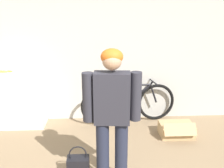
# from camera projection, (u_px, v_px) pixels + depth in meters

# --- Properties ---
(wall_back) EXTENTS (8.00, 0.07, 2.60)m
(wall_back) POSITION_uv_depth(u_px,v_px,m) (87.00, 51.00, 4.72)
(wall_back) COLOR silver
(wall_back) RESTS_ON ground_plane
(side_shelf) EXTENTS (1.10, 0.45, 0.98)m
(side_shelf) POSITION_uv_depth(u_px,v_px,m) (13.00, 100.00, 4.62)
(side_shelf) COLOR white
(side_shelf) RESTS_ON ground_plane
(person) EXTENTS (0.66, 0.24, 1.65)m
(person) POSITION_uv_depth(u_px,v_px,m) (112.00, 109.00, 2.97)
(person) COLOR #23283D
(person) RESTS_ON ground_plane
(bicycle) EXTENTS (1.75, 0.46, 0.77)m
(bicycle) POSITION_uv_depth(u_px,v_px,m) (129.00, 103.00, 4.80)
(bicycle) COLOR black
(bicycle) RESTS_ON ground_plane
(banana) EXTENTS (0.32, 0.09, 0.04)m
(banana) POSITION_uv_depth(u_px,v_px,m) (4.00, 71.00, 4.53)
(banana) COLOR #EAD64C
(banana) RESTS_ON side_shelf
(handbag) EXTENTS (0.27, 0.17, 0.43)m
(handbag) POSITION_uv_depth(u_px,v_px,m) (78.00, 167.00, 3.28)
(handbag) COLOR black
(handbag) RESTS_ON ground_plane
(cardboard_box) EXTENTS (0.55, 0.45, 0.28)m
(cardboard_box) POSITION_uv_depth(u_px,v_px,m) (176.00, 129.00, 4.36)
(cardboard_box) COLOR tan
(cardboard_box) RESTS_ON ground_plane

